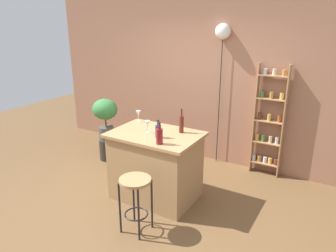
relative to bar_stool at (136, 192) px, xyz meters
The scene contains 13 objects.
ground 0.72m from the bar_stool, 114.87° to the left, with size 12.00×12.00×0.00m, color brown.
back_wall 2.57m from the bar_stool, 95.03° to the left, with size 6.40×0.10×2.80m, color #9E6B51.
kitchen_counter 0.79m from the bar_stool, 105.64° to the left, with size 1.20×0.83×0.95m.
bar_stool is the anchor object (origin of this frame).
spice_shelf 2.47m from the bar_stool, 68.03° to the left, with size 0.46×0.14×1.78m.
plant_stool 2.18m from the bar_stool, 139.87° to the left, with size 0.28×0.28×0.37m, color #2D2823.
potted_plant 2.18m from the bar_stool, 139.87° to the left, with size 0.45×0.40×0.74m.
bottle_spirits_clear 1.12m from the bar_stool, 85.76° to the left, with size 0.06×0.06×0.33m.
bottle_soda_blue 0.72m from the bar_stool, 85.37° to the left, with size 0.08×0.08×0.28m.
bottle_vinegar 0.84m from the bar_stool, 98.17° to the left, with size 0.08×0.08×0.24m.
wine_glass_left 1.40m from the bar_stool, 123.52° to the left, with size 0.07×0.07×0.16m.
wine_glass_center 0.98m from the bar_stool, 113.50° to the left, with size 0.07×0.07×0.16m.
pendant_globe_light 2.85m from the bar_stool, 88.23° to the left, with size 0.25×0.25×2.34m.
Camera 1 is at (2.16, -3.02, 2.39)m, focal length 33.86 mm.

